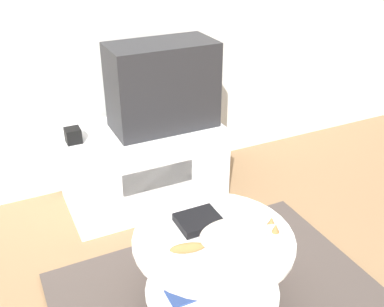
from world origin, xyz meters
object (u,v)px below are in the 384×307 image
(cat, at_px, (237,235))
(dvd_box, at_px, (199,221))
(tv, at_px, (163,86))
(speaker, at_px, (73,135))

(cat, bearing_deg, dvd_box, 122.94)
(tv, xyz_separation_m, dvd_box, (-0.20, -0.91, -0.35))
(tv, distance_m, dvd_box, 0.99)
(tv, bearing_deg, cat, -96.50)
(tv, relative_size, speaker, 7.26)
(dvd_box, bearing_deg, cat, -71.80)
(tv, relative_size, dvd_box, 3.19)
(speaker, distance_m, dvd_box, 1.01)
(speaker, distance_m, cat, 1.23)
(speaker, relative_size, dvd_box, 0.44)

